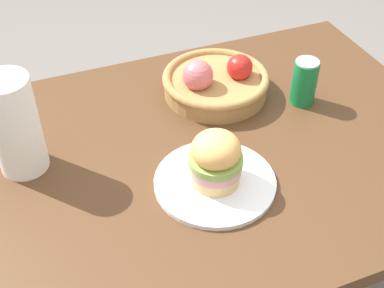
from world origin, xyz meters
The scene contains 6 objects.
dining_table centered at (0.00, 0.00, 0.65)m, with size 1.40×0.90×0.75m.
plate centered at (0.04, -0.12, 0.76)m, with size 0.27×0.27×0.01m, color white.
sandwich centered at (0.04, -0.12, 0.83)m, with size 0.12×0.12×0.13m.
soda_can centered at (0.38, 0.09, 0.81)m, with size 0.07×0.07×0.13m.
fruit_basket centered at (0.18, 0.20, 0.79)m, with size 0.29×0.29×0.12m.
paper_towel_roll centered at (-0.35, 0.10, 0.87)m, with size 0.11×0.11×0.24m, color white.
Camera 1 is at (-0.32, -0.87, 1.59)m, focal length 48.94 mm.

